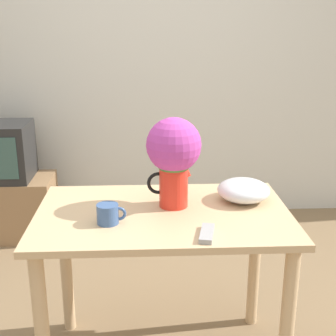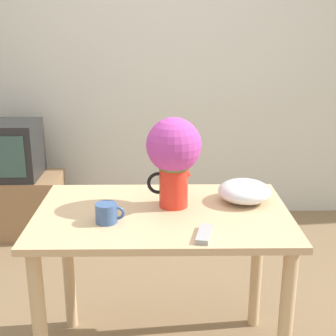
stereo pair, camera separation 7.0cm
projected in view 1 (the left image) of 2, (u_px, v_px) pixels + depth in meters
The scene contains 8 objects.
wall_back at pixel (153, 59), 3.72m from camera, with size 8.00×0.05×2.60m.
table at pixel (163, 241), 2.10m from camera, with size 1.11×0.71×0.79m.
flower_vase at pixel (174, 153), 2.05m from camera, with size 0.24×0.24×0.41m.
coffee_mug at pixel (108, 214), 1.92m from camera, with size 0.12×0.09×0.08m.
white_bowl at pixel (244, 190), 2.17m from camera, with size 0.24×0.24×0.10m.
remote_control at pixel (207, 233), 1.82m from camera, with size 0.08×0.16×0.02m.
tv_stand at pixel (7, 207), 3.57m from camera, with size 0.72×0.40×0.47m.
tv_set at pixel (0, 151), 3.43m from camera, with size 0.44×0.40×0.42m.
Camera 1 is at (-0.06, -1.96, 1.60)m, focal length 50.00 mm.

